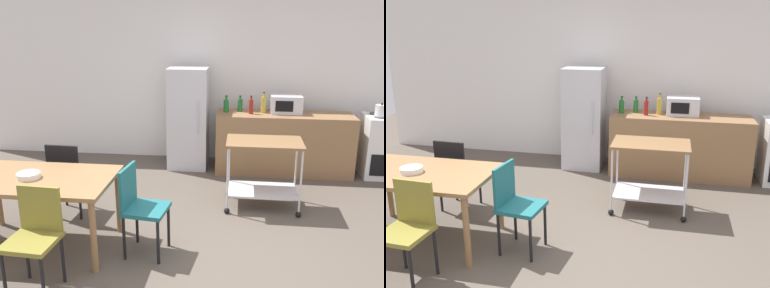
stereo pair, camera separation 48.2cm
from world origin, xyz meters
TOP-DOWN VIEW (x-y plane):
  - ground_plane at (0.00, 0.00)m, footprint 12.00×12.00m
  - back_wall at (0.00, 3.20)m, footprint 8.40×0.12m
  - kitchen_counter at (0.90, 2.60)m, footprint 2.00×0.64m
  - dining_table at (-1.71, 0.04)m, footprint 1.50×0.90m
  - chair_teal at (-0.68, 0.05)m, footprint 0.44×0.44m
  - chair_olive at (-1.41, -0.62)m, footprint 0.42×0.42m
  - chair_black at (-1.71, 0.77)m, footprint 0.42×0.42m
  - refrigerator at (-0.55, 2.70)m, footprint 0.60×0.63m
  - kitchen_cart at (0.55, 1.27)m, footprint 0.91×0.57m
  - bottle_vinegar at (0.03, 2.63)m, footprint 0.08×0.08m
  - bottle_wine at (0.24, 2.70)m, footprint 0.07×0.07m
  - bottle_soda at (0.40, 2.55)m, footprint 0.06×0.06m
  - bottle_soy_sauce at (0.58, 2.64)m, footprint 0.07×0.07m
  - microwave at (0.92, 2.68)m, footprint 0.46×0.35m
  - fruit_bowl at (-1.77, 0.01)m, footprint 0.22×0.22m

SIDE VIEW (x-z plane):
  - ground_plane at x=0.00m, z-range 0.00..0.00m
  - kitchen_counter at x=0.90m, z-range 0.00..0.90m
  - chair_teal at x=-0.68m, z-range 0.07..0.96m
  - chair_olive at x=-1.41m, z-range 0.07..0.96m
  - chair_black at x=-1.71m, z-range 0.07..0.96m
  - kitchen_cart at x=0.55m, z-range 0.15..1.00m
  - dining_table at x=-1.71m, z-range 0.30..1.05m
  - refrigerator at x=-0.55m, z-range 0.00..1.55m
  - fruit_bowl at x=-1.77m, z-range 0.75..0.81m
  - bottle_vinegar at x=0.03m, z-range 0.88..1.13m
  - bottle_wine at x=0.24m, z-range 0.88..1.12m
  - bottle_soda at x=0.40m, z-range 0.88..1.15m
  - bottle_soy_sauce at x=0.58m, z-range 0.87..1.18m
  - microwave at x=0.92m, z-range 0.90..1.16m
  - back_wall at x=0.00m, z-range 0.00..2.90m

